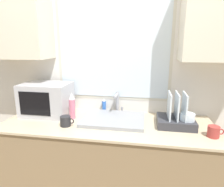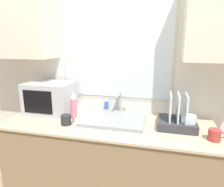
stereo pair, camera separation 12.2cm
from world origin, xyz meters
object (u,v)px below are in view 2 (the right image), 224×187
at_px(microwave, 50,98).
at_px(faucet, 120,101).
at_px(soap_bottle, 106,106).
at_px(spray_bottle, 74,105).
at_px(mug_near_sink, 66,120).
at_px(dish_rack, 178,120).

bearing_deg(microwave, faucet, 12.38).
bearing_deg(soap_bottle, microwave, -161.53).
xyz_separation_m(spray_bottle, mug_near_sink, (0.01, -0.18, -0.08)).
distance_m(faucet, dish_rack, 0.60).
bearing_deg(soap_bottle, spray_bottle, -135.06).
distance_m(dish_rack, spray_bottle, 0.95).
distance_m(microwave, soap_bottle, 0.58).
relative_size(microwave, dish_rack, 1.47).
height_order(faucet, mug_near_sink, faucet).
distance_m(spray_bottle, soap_bottle, 0.36).
bearing_deg(soap_bottle, faucet, -11.69).
bearing_deg(mug_near_sink, spray_bottle, 92.00).
distance_m(microwave, mug_near_sink, 0.40).
height_order(microwave, mug_near_sink, microwave).
bearing_deg(spray_bottle, mug_near_sink, -88.00).
distance_m(faucet, soap_bottle, 0.17).
bearing_deg(mug_near_sink, faucet, 45.69).
height_order(soap_bottle, mug_near_sink, soap_bottle).
height_order(microwave, spray_bottle, microwave).
xyz_separation_m(faucet, microwave, (-0.69, -0.15, 0.03)).
bearing_deg(faucet, mug_near_sink, -134.31).
xyz_separation_m(faucet, soap_bottle, (-0.15, 0.03, -0.07)).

